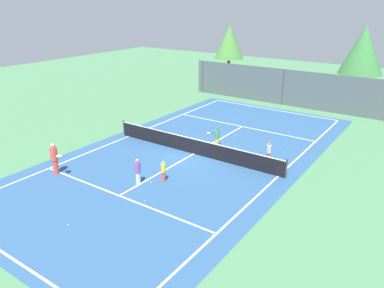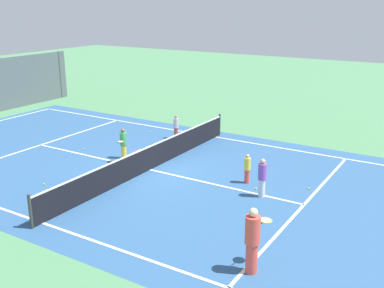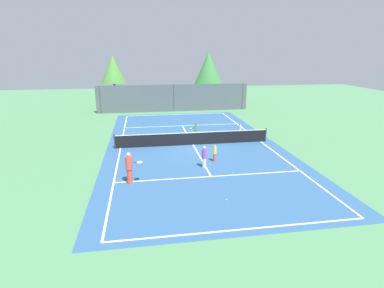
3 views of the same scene
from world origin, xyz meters
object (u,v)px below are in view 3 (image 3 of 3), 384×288
player_4 (240,130)px  tennis_ball_3 (233,173)px  tennis_ball_5 (243,140)px  tennis_ball_6 (149,138)px  player_2 (129,168)px  player_0 (196,130)px  tennis_ball_2 (226,200)px  ball_crate (201,138)px  player_1 (215,153)px  player_3 (204,157)px  tennis_ball_0 (210,164)px  tennis_ball_4 (192,131)px  tennis_ball_1 (236,131)px

player_4 → tennis_ball_3: (-2.84, -7.64, -0.57)m
tennis_ball_5 → tennis_ball_6: size_ratio=1.00×
tennis_ball_6 → player_2: bearing=-97.9°
player_0 → tennis_ball_2: size_ratio=20.23×
player_4 → ball_crate: 3.42m
tennis_ball_3 → player_1: bearing=105.9°
player_3 → tennis_ball_6: (-3.24, 7.27, -0.68)m
player_2 → ball_crate: player_2 is taller
tennis_ball_0 → tennis_ball_4: 8.68m
tennis_ball_1 → player_2: bearing=-132.5°
tennis_ball_5 → ball_crate: bearing=168.7°
player_1 → tennis_ball_3: bearing=-74.1°
tennis_ball_3 → tennis_ball_4: size_ratio=1.00×
player_2 → tennis_ball_0: size_ratio=26.71×
player_1 → tennis_ball_0: size_ratio=17.13×
tennis_ball_2 → tennis_ball_4: bearing=87.9°
player_4 → tennis_ball_5: bearing=-90.3°
ball_crate → tennis_ball_3: ball_crate is taller
tennis_ball_0 → tennis_ball_5: 6.28m
tennis_ball_1 → player_0: bearing=-158.8°
tennis_ball_1 → tennis_ball_6: 7.88m
player_0 → player_1: (0.23, -5.72, -0.12)m
ball_crate → tennis_ball_6: size_ratio=6.91×
tennis_ball_1 → tennis_ball_3: size_ratio=1.00×
player_4 → ball_crate: size_ratio=2.61×
player_4 → ball_crate: (-3.37, -0.39, -0.43)m
player_0 → tennis_ball_5: size_ratio=20.23×
player_2 → tennis_ball_4: player_2 is taller
tennis_ball_0 → player_4: bearing=57.2°
player_3 → ball_crate: player_3 is taller
player_0 → player_4: (3.69, -0.26, -0.09)m
player_2 → tennis_ball_2: size_ratio=26.71×
player_4 → tennis_ball_4: (-3.65, 2.67, -0.57)m
player_3 → tennis_ball_2: 4.59m
tennis_ball_4 → tennis_ball_5: bearing=-45.7°
tennis_ball_5 → tennis_ball_6: (-7.58, 1.90, 0.00)m
tennis_ball_4 → tennis_ball_6: (-3.93, -1.83, 0.00)m
tennis_ball_0 → player_1: bearing=53.3°
player_4 → tennis_ball_5: player_4 is taller
tennis_ball_0 → tennis_ball_4: same height
tennis_ball_1 → tennis_ball_4: bearing=167.2°
tennis_ball_3 → tennis_ball_1: bearing=71.9°
player_4 → tennis_ball_6: (-7.59, 0.84, -0.57)m
tennis_ball_3 → tennis_ball_6: same height
player_2 → player_1: bearing=26.2°
player_4 → tennis_ball_4: size_ratio=17.99×
player_3 → tennis_ball_4: (0.69, 9.10, -0.68)m
player_4 → tennis_ball_5: (-0.01, -1.06, -0.57)m
player_2 → tennis_ball_0: bearing=22.9°
player_1 → tennis_ball_0: (-0.41, -0.55, -0.55)m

